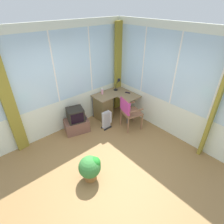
{
  "coord_description": "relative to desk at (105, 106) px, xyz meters",
  "views": [
    {
      "loc": [
        -1.7,
        -2.09,
        3.18
      ],
      "look_at": [
        0.84,
        0.83,
        0.75
      ],
      "focal_mm": 28.86,
      "sensor_mm": 36.0,
      "label": 1
    }
  ],
  "objects": [
    {
      "name": "north_window_panel",
      "position": [
        -1.25,
        0.36,
        0.99
      ],
      "size": [
        4.21,
        0.07,
        2.79
      ],
      "color": "silver",
      "rests_on": "ground"
    },
    {
      "name": "tv_remote",
      "position": [
        0.67,
        -0.31,
        0.35
      ],
      "size": [
        0.09,
        0.16,
        0.02
      ],
      "primitive_type": "cube",
      "rotation": [
        0.0,
        0.0,
        0.36
      ],
      "color": "black",
      "rests_on": "desk"
    },
    {
      "name": "wooden_armchair",
      "position": [
        0.13,
        -0.86,
        0.22
      ],
      "size": [
        0.6,
        0.6,
        0.96
      ],
      "color": "#8C5C40",
      "rests_on": "ground"
    },
    {
      "name": "curtain_north_left",
      "position": [
        -2.41,
        0.28,
        0.94
      ],
      "size": [
        0.27,
        0.1,
        2.69
      ],
      "primitive_type": "cube",
      "rotation": [
        0.0,
        0.0,
        0.13
      ],
      "color": "olive",
      "rests_on": "ground"
    },
    {
      "name": "ground",
      "position": [
        -1.25,
        -1.64,
        -0.44
      ],
      "size": [
        5.21,
        4.93,
        0.06
      ],
      "primitive_type": "cube",
      "color": "olive"
    },
    {
      "name": "space_heater",
      "position": [
        -0.29,
        -0.45,
        -0.13
      ],
      "size": [
        0.31,
        0.17,
        0.54
      ],
      "color": "silver",
      "rests_on": "ground"
    },
    {
      "name": "east_window_panel",
      "position": [
        0.88,
        -1.64,
        0.99
      ],
      "size": [
        0.07,
        3.93,
        2.79
      ],
      "color": "silver",
      "rests_on": "ground"
    },
    {
      "name": "desk",
      "position": [
        0.0,
        0.0,
        0.0
      ],
      "size": [
        1.12,
        1.04,
        0.75
      ],
      "color": "olive",
      "rests_on": "ground"
    },
    {
      "name": "curtain_east_far",
      "position": [
        0.8,
        -2.72,
        0.94
      ],
      "size": [
        0.26,
        0.09,
        2.69
      ],
      "primitive_type": "cube",
      "rotation": [
        0.0,
        0.0,
        0.07
      ],
      "color": "olive",
      "rests_on": "ground"
    },
    {
      "name": "curtain_corner",
      "position": [
        0.75,
        0.23,
        0.94
      ],
      "size": [
        0.26,
        0.08,
        2.69
      ],
      "primitive_type": "cube",
      "rotation": [
        0.0,
        0.0,
        -0.04
      ],
      "color": "olive",
      "rests_on": "ground"
    },
    {
      "name": "desk_lamp",
      "position": [
        0.61,
        0.04,
        0.59
      ],
      "size": [
        0.23,
        0.19,
        0.38
      ],
      "color": "black",
      "rests_on": "desk"
    },
    {
      "name": "spray_bottle",
      "position": [
        0.04,
        0.15,
        0.45
      ],
      "size": [
        0.06,
        0.06,
        0.22
      ],
      "color": "pink",
      "rests_on": "desk"
    },
    {
      "name": "potted_plant",
      "position": [
        -1.66,
        -1.59,
        -0.08
      ],
      "size": [
        0.45,
        0.45,
        0.56
      ],
      "color": "#97622F",
      "rests_on": "ground"
    },
    {
      "name": "tv_on_stand",
      "position": [
        -1.02,
        -0.02,
        -0.09
      ],
      "size": [
        0.74,
        0.6,
        0.72
      ],
      "color": "brown",
      "rests_on": "ground"
    }
  ]
}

